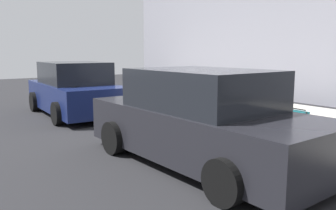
# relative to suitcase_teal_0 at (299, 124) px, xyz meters

# --- Properties ---
(ground_plane) EXTENTS (40.00, 40.00, 0.00)m
(ground_plane) POSITION_rel_suitcase_teal_0_xyz_m (3.05, 0.86, -0.42)
(ground_plane) COLOR black
(sidewalk_curb) EXTENTS (18.00, 5.00, 0.14)m
(sidewalk_curb) POSITION_rel_suitcase_teal_0_xyz_m (3.05, -1.64, -0.35)
(sidewalk_curb) COLOR #ADA89E
(sidewalk_curb) RESTS_ON ground_plane
(suitcase_teal_0) EXTENTS (0.39, 0.23, 0.61)m
(suitcase_teal_0) POSITION_rel_suitcase_teal_0_xyz_m (0.00, 0.00, 0.00)
(suitcase_teal_0) COLOR #0F606B
(suitcase_teal_0) RESTS_ON sidewalk_curb
(suitcase_black_1) EXTENTS (0.50, 0.20, 0.80)m
(suitcase_black_1) POSITION_rel_suitcase_teal_0_xyz_m (0.52, 0.04, -0.02)
(suitcase_black_1) COLOR black
(suitcase_black_1) RESTS_ON sidewalk_curb
(suitcase_maroon_2) EXTENTS (0.40, 0.26, 0.97)m
(suitcase_maroon_2) POSITION_rel_suitcase_teal_0_xyz_m (1.05, 0.00, 0.06)
(suitcase_maroon_2) COLOR maroon
(suitcase_maroon_2) RESTS_ON sidewalk_curb
(suitcase_red_3) EXTENTS (0.48, 0.26, 0.62)m
(suitcase_red_3) POSITION_rel_suitcase_teal_0_xyz_m (1.55, 0.04, 0.00)
(suitcase_red_3) COLOR red
(suitcase_red_3) RESTS_ON sidewalk_curb
(suitcase_navy_4) EXTENTS (0.36, 0.24, 0.99)m
(suitcase_navy_4) POSITION_rel_suitcase_teal_0_xyz_m (2.05, -0.01, 0.09)
(suitcase_navy_4) COLOR navy
(suitcase_navy_4) RESTS_ON sidewalk_curb
(suitcase_silver_5) EXTENTS (0.47, 0.24, 0.67)m
(suitcase_silver_5) POSITION_rel_suitcase_teal_0_xyz_m (2.53, 0.06, 0.03)
(suitcase_silver_5) COLOR #9EA0A8
(suitcase_silver_5) RESTS_ON sidewalk_curb
(suitcase_olive_6) EXTENTS (0.38, 0.22, 0.59)m
(suitcase_olive_6) POSITION_rel_suitcase_teal_0_xyz_m (3.03, 0.00, -0.01)
(suitcase_olive_6) COLOR #59601E
(suitcase_olive_6) RESTS_ON sidewalk_curb
(suitcase_teal_7) EXTENTS (0.41, 0.27, 0.91)m
(suitcase_teal_7) POSITION_rel_suitcase_teal_0_xyz_m (3.50, 0.00, 0.06)
(suitcase_teal_7) COLOR #0F606B
(suitcase_teal_7) RESTS_ON sidewalk_curb
(suitcase_black_8) EXTENTS (0.46, 0.24, 0.95)m
(suitcase_black_8) POSITION_rel_suitcase_teal_0_xyz_m (4.00, 0.07, 0.07)
(suitcase_black_8) COLOR black
(suitcase_black_8) RESTS_ON sidewalk_curb
(suitcase_maroon_9) EXTENTS (0.47, 0.25, 0.98)m
(suitcase_maroon_9) POSITION_rel_suitcase_teal_0_xyz_m (4.54, 0.02, 0.07)
(suitcase_maroon_9) COLOR maroon
(suitcase_maroon_9) RESTS_ON sidewalk_curb
(suitcase_red_10) EXTENTS (0.47, 0.25, 0.88)m
(suitcase_red_10) POSITION_rel_suitcase_teal_0_xyz_m (5.09, 0.02, 0.00)
(suitcase_red_10) COLOR red
(suitcase_red_10) RESTS_ON sidewalk_curb
(suitcase_navy_11) EXTENTS (0.48, 0.24, 0.91)m
(suitcase_navy_11) POSITION_rel_suitcase_teal_0_xyz_m (5.64, -0.02, 0.03)
(suitcase_navy_11) COLOR navy
(suitcase_navy_11) RESTS_ON sidewalk_curb
(fire_hydrant) EXTENTS (0.39, 0.21, 0.84)m
(fire_hydrant) POSITION_rel_suitcase_teal_0_xyz_m (6.57, 0.01, 0.16)
(fire_hydrant) COLOR #99999E
(fire_hydrant) RESTS_ON sidewalk_curb
(bollard_post) EXTENTS (0.11, 0.11, 0.85)m
(bollard_post) POSITION_rel_suitcase_teal_0_xyz_m (7.03, 0.16, 0.14)
(bollard_post) COLOR #333338
(bollard_post) RESTS_ON sidewalk_curb
(parked_car_charcoal_0) EXTENTS (4.76, 2.23, 1.67)m
(parked_car_charcoal_0) POSITION_rel_suitcase_teal_0_xyz_m (0.13, 2.69, 0.36)
(parked_car_charcoal_0) COLOR black
(parked_car_charcoal_0) RESTS_ON ground_plane
(parked_car_navy_1) EXTENTS (4.45, 2.24, 1.65)m
(parked_car_navy_1) POSITION_rel_suitcase_teal_0_xyz_m (6.17, 2.69, 0.35)
(parked_car_navy_1) COLOR #141E4C
(parked_car_navy_1) RESTS_ON ground_plane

